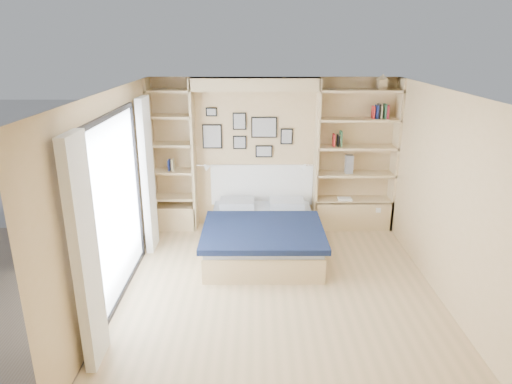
{
  "coord_description": "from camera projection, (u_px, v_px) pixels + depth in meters",
  "views": [
    {
      "loc": [
        -0.29,
        -5.14,
        3.05
      ],
      "look_at": [
        -0.28,
        0.9,
        1.03
      ],
      "focal_mm": 32.0,
      "sensor_mm": 36.0,
      "label": 1
    }
  ],
  "objects": [
    {
      "name": "shelf_decor",
      "position": [
        351.0,
        127.0,
        7.26
      ],
      "size": [
        3.51,
        0.23,
        2.03
      ],
      "color": "#A51E1E",
      "rests_on": "ground"
    },
    {
      "name": "reading_lamps",
      "position": [
        255.0,
        166.0,
        7.39
      ],
      "size": [
        1.92,
        0.12,
        0.15
      ],
      "color": "silver",
      "rests_on": "ground"
    },
    {
      "name": "bed",
      "position": [
        263.0,
        234.0,
        6.86
      ],
      "size": [
        1.72,
        2.13,
        1.07
      ],
      "color": "#D1B483",
      "rests_on": "ground"
    },
    {
      "name": "deck_chair",
      "position": [
        47.0,
        232.0,
        6.64
      ],
      "size": [
        0.64,
        0.89,
        0.81
      ],
      "rotation": [
        0.0,
        0.0,
        -0.21
      ],
      "color": "tan",
      "rests_on": "ground"
    },
    {
      "name": "ground",
      "position": [
        278.0,
        290.0,
        5.84
      ],
      "size": [
        4.5,
        4.5,
        0.0
      ],
      "primitive_type": "plane",
      "color": "tan",
      "rests_on": "ground"
    },
    {
      "name": "room_shell",
      "position": [
        249.0,
        176.0,
        6.94
      ],
      "size": [
        4.5,
        4.5,
        4.5
      ],
      "color": "tan",
      "rests_on": "ground"
    },
    {
      "name": "photo_gallery",
      "position": [
        246.0,
        133.0,
        7.44
      ],
      "size": [
        1.48,
        0.02,
        0.82
      ],
      "color": "black",
      "rests_on": "ground"
    }
  ]
}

